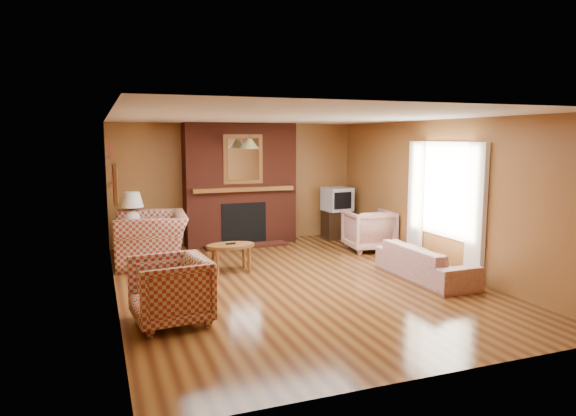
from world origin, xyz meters
name	(u,v)px	position (x,y,z in m)	size (l,w,h in m)	color
floor	(295,282)	(0.00, 0.00, 0.00)	(6.50, 6.50, 0.00)	#42200E
ceiling	(295,117)	(0.00, 0.00, 2.40)	(6.50, 6.50, 0.00)	silver
wall_back	(237,183)	(0.00, 3.25, 1.20)	(6.50, 6.50, 0.00)	brown
wall_front	(433,245)	(0.00, -3.25, 1.20)	(6.50, 6.50, 0.00)	brown
wall_left	(113,210)	(-2.50, 0.00, 1.20)	(6.50, 6.50, 0.00)	brown
wall_right	(439,195)	(2.50, 0.00, 1.20)	(6.50, 6.50, 0.00)	brown
fireplace	(240,185)	(0.00, 2.98, 1.18)	(2.20, 0.82, 2.40)	#4E1C11
window_right	(444,201)	(2.45, -0.20, 1.13)	(0.10, 1.85, 2.00)	beige
bookshelf	(111,166)	(-2.44, 1.90, 1.67)	(0.09, 0.55, 0.71)	brown
botanical_print	(115,184)	(-2.47, -0.30, 1.55)	(0.05, 0.40, 0.50)	brown
pendant_light	(250,144)	(0.00, 2.30, 2.00)	(0.36, 0.36, 0.48)	black
plaid_loveseat	(152,238)	(-1.85, 1.90, 0.43)	(1.32, 1.15, 0.86)	maroon
plaid_armchair	(170,290)	(-1.95, -1.08, 0.39)	(0.83, 0.85, 0.77)	maroon
floral_sofa	(426,262)	(1.90, -0.54, 0.26)	(1.75, 0.68, 0.51)	#C0B095
floral_armchair	(369,230)	(2.10, 1.53, 0.38)	(0.82, 0.84, 0.77)	#C0B095
coffee_table	(231,248)	(-0.73, 0.91, 0.38)	(0.77, 0.47, 0.46)	brown
side_table	(134,243)	(-2.10, 2.45, 0.27)	(0.41, 0.41, 0.54)	brown
table_lamp	(133,208)	(-2.10, 2.45, 0.89)	(0.38, 0.38, 0.63)	white
tv_stand	(337,224)	(2.05, 2.80, 0.29)	(0.54, 0.49, 0.59)	black
crt_tv	(337,199)	(2.05, 2.79, 0.83)	(0.58, 0.58, 0.49)	#AEB1B6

